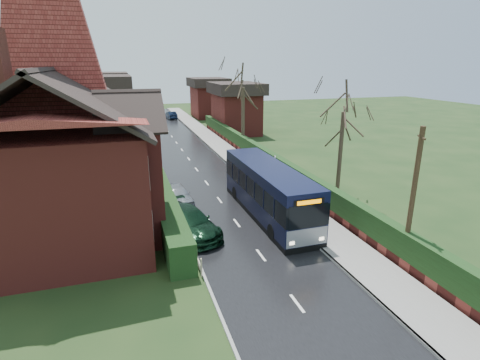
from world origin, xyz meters
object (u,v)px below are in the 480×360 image
object	(u,v)px
car_green	(189,222)
bus_stop_sign	(275,169)
telegraph_pole	(412,200)
car_silver	(177,195)
brick_house	(70,150)
bus	(268,191)

from	to	relation	value
car_green	bus_stop_sign	xyz separation A→B (m)	(6.90, 4.56, 1.15)
telegraph_pole	car_silver	bearing A→B (deg)	152.06
brick_house	telegraph_pole	bearing A→B (deg)	-33.92
bus	car_green	distance (m)	5.30
bus_stop_sign	telegraph_pole	xyz separation A→B (m)	(1.80, -11.00, 1.42)
brick_house	bus_stop_sign	size ratio (longest dim) A/B	5.13
bus_stop_sign	brick_house	bearing A→B (deg)	-157.42
car_green	telegraph_pole	world-z (taller)	telegraph_pole
brick_house	car_green	xyz separation A→B (m)	(5.83, -3.34, -3.65)
car_silver	bus_stop_sign	distance (m)	6.92
car_silver	car_green	xyz separation A→B (m)	(-0.10, -4.88, 0.11)
bus	car_green	xyz separation A→B (m)	(-5.10, -1.20, -0.81)
bus	car_silver	bearing A→B (deg)	143.16
car_green	brick_house	bearing A→B (deg)	133.83
car_silver	telegraph_pole	xyz separation A→B (m)	(8.60, -11.32, 2.68)
bus_stop_sign	car_silver	bearing A→B (deg)	-165.60
brick_house	car_silver	size ratio (longest dim) A/B	4.05
bus	car_green	world-z (taller)	bus
car_silver	car_green	bearing A→B (deg)	-100.28
brick_house	telegraph_pole	distance (m)	17.55
bus_stop_sign	bus	bearing A→B (deg)	-101.05
car_green	bus_stop_sign	world-z (taller)	bus_stop_sign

